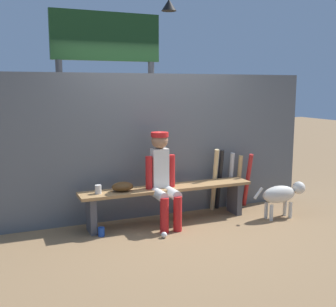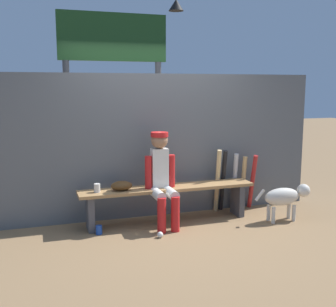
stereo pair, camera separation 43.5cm
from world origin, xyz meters
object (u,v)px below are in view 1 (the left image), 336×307
at_px(dugout_bench, 168,195).
at_px(dog, 282,194).
at_px(bat_aluminum_black, 219,180).
at_px(player_seated, 163,176).
at_px(baseball_glove, 123,187).
at_px(cup_on_ground, 101,232).
at_px(bat_aluminum_silver, 230,181).
at_px(bat_aluminum_red, 248,180).
at_px(scoreboard, 111,62).
at_px(baseball, 164,235).
at_px(bat_wood_tan, 239,182).
at_px(bat_wood_natural, 215,180).
at_px(cup_on_bench, 98,189).

height_order(dugout_bench, dog, same).
bearing_deg(dugout_bench, bat_aluminum_black, 14.45).
distance_m(player_seated, baseball_glove, 0.54).
distance_m(bat_aluminum_black, cup_on_ground, 1.98).
relative_size(baseball_glove, bat_aluminum_black, 0.31).
distance_m(dugout_bench, bat_aluminum_silver, 1.13).
xyz_separation_m(bat_aluminum_red, cup_on_ground, (-2.35, -0.37, -0.36)).
xyz_separation_m(scoreboard, dog, (1.91, -1.83, -1.85)).
distance_m(bat_aluminum_black, baseball, 1.49).
bearing_deg(baseball_glove, bat_wood_tan, 6.24).
xyz_separation_m(dugout_bench, baseball_glove, (-0.63, 0.00, 0.17)).
bearing_deg(cup_on_ground, scoreboard, 69.35).
distance_m(cup_on_ground, dog, 2.53).
xyz_separation_m(bat_wood_natural, cup_on_ground, (-1.78, -0.37, -0.41)).
height_order(bat_wood_natural, dog, bat_wood_natural).
bearing_deg(bat_wood_natural, cup_on_ground, -168.16).
bearing_deg(cup_on_bench, cup_on_ground, -95.54).
bearing_deg(bat_aluminum_silver, dog, -56.76).
distance_m(cup_on_ground, scoreboard, 2.71).
distance_m(bat_aluminum_red, baseball, 1.85).
bearing_deg(dog, baseball, -176.81).
relative_size(bat_aluminum_silver, cup_on_bench, 7.78).
relative_size(cup_on_ground, dog, 0.13).
bearing_deg(bat_aluminum_red, player_seated, -168.73).
xyz_separation_m(bat_aluminum_black, cup_on_bench, (-1.87, -0.24, 0.09)).
relative_size(bat_aluminum_black, bat_wood_tan, 1.13).
xyz_separation_m(bat_aluminum_red, dog, (0.16, -0.62, -0.08)).
distance_m(dugout_bench, cup_on_bench, 0.96).
xyz_separation_m(player_seated, cup_on_bench, (-0.83, 0.11, -0.13)).
distance_m(player_seated, bat_aluminum_silver, 1.29).
height_order(player_seated, bat_aluminum_silver, player_seated).
relative_size(bat_aluminum_red, baseball, 11.37).
distance_m(bat_aluminum_black, dog, 0.92).
distance_m(bat_aluminum_silver, cup_on_bench, 2.07).
height_order(player_seated, bat_wood_tan, player_seated).
distance_m(player_seated, baseball, 0.78).
xyz_separation_m(player_seated, bat_aluminum_black, (1.04, 0.35, -0.22)).
bearing_deg(player_seated, bat_wood_natural, 17.81).
relative_size(baseball, cup_on_bench, 0.67).
bearing_deg(bat_wood_tan, scoreboard, 143.59).
bearing_deg(bat_wood_tan, baseball, -153.86).
bearing_deg(bat_aluminum_silver, dugout_bench, -168.48).
bearing_deg(bat_wood_tan, dugout_bench, -170.63).
height_order(baseball_glove, bat_aluminum_black, bat_aluminum_black).
bearing_deg(baseball_glove, cup_on_bench, -179.92).
relative_size(player_seated, cup_on_ground, 11.20).
bearing_deg(bat_aluminum_red, cup_on_ground, -170.98).
xyz_separation_m(bat_aluminum_silver, cup_on_ground, (-2.07, -0.41, -0.37)).
distance_m(dugout_bench, baseball_glove, 0.65).
relative_size(baseball_glove, bat_aluminum_silver, 0.33).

